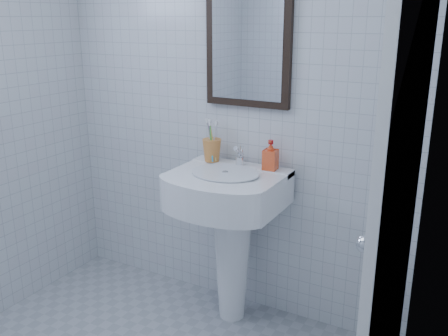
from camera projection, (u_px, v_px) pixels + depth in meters
The scene contains 10 objects.
wall_back at pixel (227, 102), 2.85m from camera, with size 2.20×0.02×2.50m, color silver.
wall_right at pixel (372, 200), 1.34m from camera, with size 0.02×2.40×2.50m, color silver.
washbasin at pixel (230, 221), 2.80m from camera, with size 0.60×0.44×0.92m.
faucet at pixel (240, 157), 2.79m from camera, with size 0.05×0.11×0.12m.
toothbrush_cup at pixel (212, 150), 2.87m from camera, with size 0.11×0.11×0.13m, color orange, non-canonical shape.
soap_dispenser at pixel (271, 155), 2.70m from camera, with size 0.07×0.08×0.16m, color red.
wall_mirror at pixel (248, 49), 2.69m from camera, with size 0.50×0.04×0.62m.
bathroom_door at pixel (395, 216), 1.88m from camera, with size 0.04×0.80×2.00m, color white.
towel_ring at pixel (398, 191), 1.99m from camera, with size 0.18×0.18×0.01m, color silver.
hand_towel at pixel (389, 232), 2.06m from camera, with size 0.03×0.16×0.38m, color beige.
Camera 1 is at (1.36, -1.29, 1.72)m, focal length 40.00 mm.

